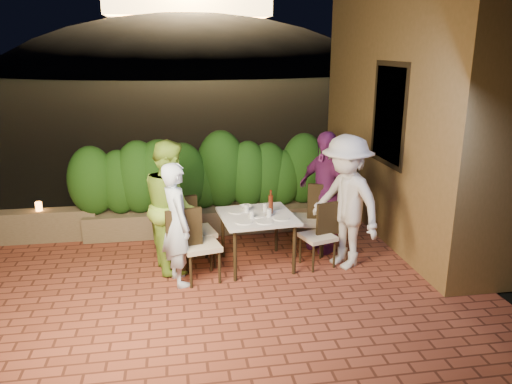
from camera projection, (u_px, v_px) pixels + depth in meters
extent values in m
plane|color=black|center=(215.00, 297.00, 6.20)|extent=(400.00, 400.00, 0.00)
cube|color=brown|center=(212.00, 283.00, 6.69)|extent=(7.00, 6.00, 0.15)
cube|color=olive|center=(426.00, 78.00, 7.95)|extent=(1.60, 5.00, 5.00)
cube|color=black|center=(391.00, 114.00, 7.50)|extent=(0.08, 1.00, 1.40)
cube|color=black|center=(390.00, 114.00, 7.50)|extent=(0.06, 1.15, 1.55)
cube|color=brown|center=(215.00, 219.00, 8.35)|extent=(4.20, 0.55, 0.40)
cube|color=brown|center=(25.00, 226.00, 7.87)|extent=(2.20, 0.30, 0.50)
ellipsoid|color=black|center=(192.00, 102.00, 64.44)|extent=(52.00, 40.00, 22.00)
cylinder|color=white|center=(244.00, 222.00, 6.58)|extent=(0.23, 0.23, 0.01)
cylinder|color=white|center=(237.00, 211.00, 7.00)|extent=(0.24, 0.24, 0.01)
cylinder|color=white|center=(281.00, 218.00, 6.71)|extent=(0.21, 0.21, 0.01)
cylinder|color=white|center=(274.00, 209.00, 7.11)|extent=(0.21, 0.21, 0.01)
cylinder|color=white|center=(257.00, 215.00, 6.83)|extent=(0.22, 0.22, 0.01)
cylinder|color=white|center=(264.00, 221.00, 6.59)|extent=(0.23, 0.23, 0.01)
cylinder|color=silver|center=(252.00, 215.00, 6.72)|extent=(0.06, 0.06, 0.11)
cylinder|color=silver|center=(247.00, 208.00, 6.96)|extent=(0.07, 0.07, 0.11)
cylinder|color=silver|center=(269.00, 213.00, 6.78)|extent=(0.06, 0.06, 0.11)
cylinder|color=silver|center=(265.00, 207.00, 6.99)|extent=(0.07, 0.07, 0.12)
imported|color=white|center=(246.00, 207.00, 7.14)|extent=(0.20, 0.20, 0.04)
imported|color=#C5DEFD|center=(177.00, 224.00, 6.34)|extent=(0.54, 0.67, 1.61)
imported|color=#84B538|center=(171.00, 205.00, 6.79)|extent=(0.85, 1.00, 1.80)
imported|color=silver|center=(346.00, 202.00, 6.82)|extent=(1.13, 1.38, 1.86)
imported|color=#6D2468|center=(325.00, 192.00, 7.39)|extent=(0.87, 1.15, 1.82)
cylinder|color=orange|center=(39.00, 206.00, 7.81)|extent=(0.10, 0.10, 0.14)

